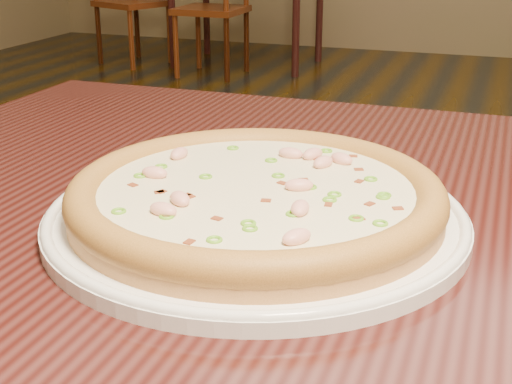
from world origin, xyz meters
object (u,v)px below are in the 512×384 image
(plate, at_px, (256,215))
(pizza, at_px, (256,195))
(chair_b, at_px, (219,9))
(chair_a, at_px, (127,1))
(hero_table, at_px, (398,321))

(plate, xyz_separation_m, pizza, (0.00, 0.00, 0.02))
(chair_b, bearing_deg, chair_a, 165.26)
(hero_table, height_order, chair_b, chair_b)
(plate, bearing_deg, chair_b, 112.96)
(chair_a, xyz_separation_m, chair_b, (0.80, -0.21, 0.00))
(pizza, bearing_deg, plate, -117.24)
(chair_a, bearing_deg, chair_b, -14.74)
(pizza, distance_m, chair_a, 4.81)
(pizza, relative_size, chair_b, 0.33)
(plate, relative_size, chair_b, 0.38)
(hero_table, height_order, plate, plate)
(hero_table, relative_size, chair_b, 1.26)
(plate, relative_size, pizza, 1.12)
(pizza, bearing_deg, chair_a, 120.79)
(plate, distance_m, chair_b, 4.26)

